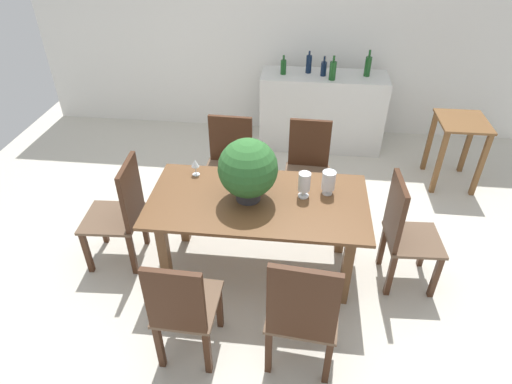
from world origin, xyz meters
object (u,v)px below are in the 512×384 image
Objects in this scene: chair_foot_end at (403,230)px; flower_centerpiece at (248,169)px; dining_table at (258,211)px; wine_bottle_green at (324,68)px; chair_far_left at (229,159)px; chair_near_right at (302,314)px; wine_bottle_clear at (368,66)px; wine_glass at (195,164)px; wine_bottle_dark at (283,67)px; side_table at (458,138)px; chair_head_end at (122,209)px; crystal_vase_center_near at (304,183)px; crystal_vase_left at (329,181)px; chair_near_left at (183,308)px; chair_far_right at (308,164)px; kitchen_counter at (321,111)px; wine_bottle_tall at (309,64)px; wine_bottle_amber at (333,70)px.

chair_foot_end is 1.94× the size of flower_centerpiece.
dining_table is 7.55× the size of wine_bottle_green.
chair_foot_end is (1.56, -0.95, 0.01)m from chair_far_left.
chair_near_right is 3.40m from wine_bottle_clear.
chair_far_left reaches higher than wine_glass.
side_table is (1.96, -0.68, -0.47)m from wine_bottle_dark.
chair_far_left is 1.25× the size of side_table.
dining_table is at bearing 86.77° from chair_foot_end.
wine_bottle_dark reaches higher than chair_head_end.
wine_bottle_green is (0.92, 1.35, 0.50)m from chair_far_left.
wine_bottle_dark reaches higher than crystal_vase_center_near.
chair_near_left is at bearing -130.79° from crystal_vase_left.
side_table is (1.62, 0.68, 0.03)m from chair_far_right.
wine_bottle_dark is at bearing 86.61° from flower_centerpiece.
chair_foot_end is at bearing -64.20° from wine_bottle_dark.
chair_foot_end is 1.83m from side_table.
wine_bottle_clear is (0.51, 0.05, 0.03)m from wine_bottle_green.
kitchen_counter is 0.62m from wine_bottle_tall.
wine_bottle_tall is at bearing -101.10° from chair_near_left.
chair_head_end is 0.66× the size of kitchen_counter.
wine_bottle_dark is at bearing 88.58° from dining_table.
wine_bottle_green is 1.70m from side_table.
chair_far_right is 1.52m from wine_bottle_tall.
wine_bottle_clear is (0.49, 2.20, 0.19)m from crystal_vase_left.
kitchen_counter reaches higher than wine_glass.
chair_head_end is 3.83× the size of wine_bottle_tall.
wine_bottle_amber reaches higher than wine_bottle_tall.
wine_bottle_clear is (1.12, 2.34, 0.04)m from flower_centerpiece.
wine_glass is (-0.97, -0.64, 0.33)m from chair_far_right.
flower_centerpiece is 3.49× the size of wine_glass.
crystal_vase_center_near is at bearing -47.25° from chair_far_left.
wine_bottle_tall is (-0.04, 1.43, 0.52)m from chair_far_right.
wine_bottle_amber is at bearing -157.65° from wine_bottle_clear.
chair_head_end is at bearing -175.30° from crystal_vase_left.
chair_foot_end is 1.31× the size of side_table.
flower_centerpiece is at bearing -100.37° from wine_bottle_tall.
chair_foot_end is at bearing -71.09° from wine_bottle_tall.
wine_bottle_clear reaches higher than wine_bottle_tall.
chair_near_right is (0.78, -1.90, 0.04)m from chair_far_left.
chair_far_left is at bearing -178.22° from chair_far_right.
chair_foot_end reaches higher than kitchen_counter.
dining_table is at bearing -113.99° from wine_bottle_clear.
wine_bottle_clear is at bearing 64.38° from flower_centerpiece.
wine_bottle_dark is (-0.50, -0.03, 0.56)m from kitchen_counter.
chair_far_left is at bearing -164.35° from side_table.
crystal_vase_left is 0.88× the size of wine_bottle_green.
wine_bottle_dark reaches higher than crystal_vase_left.
wine_bottle_tall is (0.30, 0.08, 0.02)m from wine_bottle_dark.
flower_centerpiece is at bearing -108.11° from wine_bottle_amber.
chair_near_left is at bearing -105.96° from wine_bottle_green.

